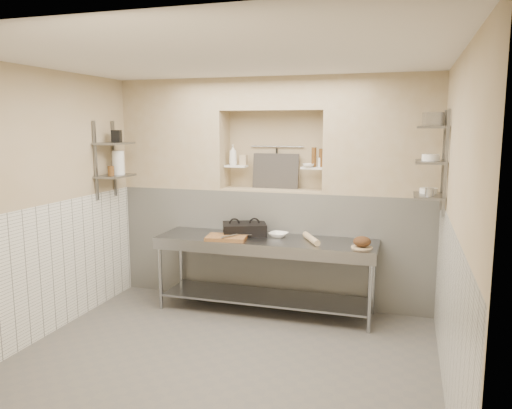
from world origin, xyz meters
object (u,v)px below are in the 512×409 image
at_px(panini_press, 244,229).
at_px(bread_loaf, 362,242).
at_px(mixing_bowl, 279,235).
at_px(bottle_soap, 233,155).
at_px(jug_left, 118,163).
at_px(prep_table, 265,260).
at_px(rolling_pin, 311,239).
at_px(bowl_alcove, 308,165).
at_px(cutting_board, 227,238).

height_order(panini_press, bread_loaf, panini_press).
height_order(mixing_bowl, bottle_soap, bottle_soap).
bearing_deg(jug_left, bread_loaf, -1.22).
bearing_deg(bread_loaf, prep_table, 173.87).
xyz_separation_m(rolling_pin, bottle_soap, (-1.14, 0.55, 0.91)).
xyz_separation_m(panini_press, mixing_bowl, (0.43, -0.00, -0.04)).
distance_m(rolling_pin, bread_loaf, 0.60).
bearing_deg(bottle_soap, mixing_bowl, -29.93).
distance_m(mixing_bowl, bowl_alcove, 0.93).
distance_m(bottle_soap, bowl_alcove, 1.00).
height_order(bottle_soap, jug_left, bottle_soap).
bearing_deg(bottle_soap, cutting_board, -76.86).
distance_m(rolling_pin, bottle_soap, 1.56).
distance_m(panini_press, mixing_bowl, 0.43).
bearing_deg(cutting_board, mixing_bowl, 28.53).
height_order(rolling_pin, bread_loaf, bread_loaf).
xyz_separation_m(panini_press, bread_loaf, (1.43, -0.27, 0.00)).
height_order(prep_table, jug_left, jug_left).
bearing_deg(jug_left, bowl_alcove, 13.98).
height_order(rolling_pin, bottle_soap, bottle_soap).
height_order(bread_loaf, bottle_soap, bottle_soap).
distance_m(mixing_bowl, bottle_soap, 1.24).
xyz_separation_m(prep_table, bread_loaf, (1.13, -0.12, 0.33)).
xyz_separation_m(mixing_bowl, jug_left, (-2.02, -0.20, 0.83)).
relative_size(rolling_pin, bread_loaf, 2.45).
relative_size(panini_press, mixing_bowl, 2.81).
distance_m(panini_press, bottle_soap, 1.01).
distance_m(mixing_bowl, bread_loaf, 1.04).
relative_size(bread_loaf, bowl_alcove, 1.37).
xyz_separation_m(rolling_pin, bowl_alcove, (-0.14, 0.51, 0.80)).
xyz_separation_m(mixing_bowl, bowl_alcove, (0.28, 0.37, 0.81)).
distance_m(cutting_board, mixing_bowl, 0.63).
bearing_deg(rolling_pin, bread_loaf, -12.63).
distance_m(rolling_pin, bowl_alcove, 0.96).
distance_m(prep_table, bread_loaf, 1.18).
bearing_deg(jug_left, cutting_board, -3.82).
height_order(mixing_bowl, bread_loaf, bread_loaf).
xyz_separation_m(bottle_soap, bowl_alcove, (0.99, -0.04, -0.11)).
height_order(prep_table, panini_press, panini_press).
height_order(prep_table, bread_loaf, bread_loaf).
relative_size(cutting_board, bottle_soap, 1.75).
bearing_deg(rolling_pin, jug_left, -178.45).
bearing_deg(mixing_bowl, cutting_board, -151.47).
xyz_separation_m(panini_press, bowl_alcove, (0.71, 0.37, 0.76)).
height_order(cutting_board, mixing_bowl, mixing_bowl).
relative_size(mixing_bowl, bottle_soap, 0.83).
relative_size(cutting_board, bowl_alcove, 3.29).
xyz_separation_m(cutting_board, bread_loaf, (1.55, 0.03, 0.05)).
bearing_deg(bottle_soap, bowl_alcove, -2.50).
distance_m(bread_loaf, bottle_soap, 2.05).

